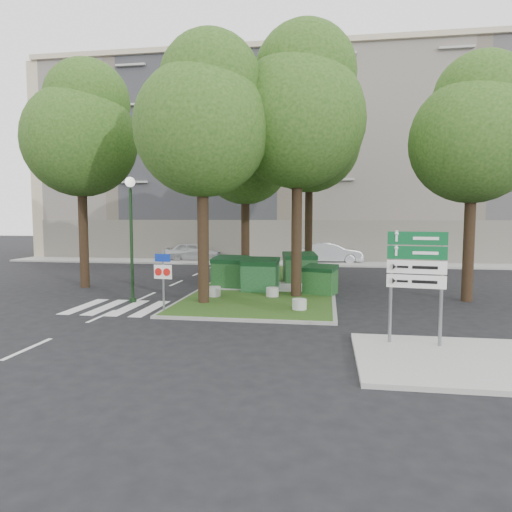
% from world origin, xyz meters
% --- Properties ---
extents(ground, '(120.00, 120.00, 0.00)m').
position_xyz_m(ground, '(0.00, 0.00, 0.00)').
color(ground, black).
rests_on(ground, ground).
extents(median_island, '(6.00, 16.00, 0.12)m').
position_xyz_m(median_island, '(0.50, 8.00, 0.06)').
color(median_island, '#224012').
rests_on(median_island, ground).
extents(median_kerb, '(6.30, 16.30, 0.10)m').
position_xyz_m(median_kerb, '(0.50, 8.00, 0.05)').
color(median_kerb, gray).
rests_on(median_kerb, ground).
extents(sidewalk_corner, '(5.00, 4.00, 0.12)m').
position_xyz_m(sidewalk_corner, '(6.50, -3.50, 0.06)').
color(sidewalk_corner, '#999993').
rests_on(sidewalk_corner, ground).
extents(building_sidewalk, '(42.00, 3.00, 0.12)m').
position_xyz_m(building_sidewalk, '(0.00, 18.50, 0.06)').
color(building_sidewalk, '#999993').
rests_on(building_sidewalk, ground).
extents(zebra_crossing, '(5.00, 3.00, 0.01)m').
position_xyz_m(zebra_crossing, '(-3.75, 1.50, 0.01)').
color(zebra_crossing, silver).
rests_on(zebra_crossing, ground).
extents(apartment_building, '(41.00, 12.00, 16.00)m').
position_xyz_m(apartment_building, '(0.00, 26.00, 8.00)').
color(apartment_building, '#C3B292').
rests_on(apartment_building, ground).
extents(tree_median_near_left, '(5.20, 5.20, 10.53)m').
position_xyz_m(tree_median_near_left, '(-1.41, 2.56, 7.32)').
color(tree_median_near_left, black).
rests_on(tree_median_near_left, ground).
extents(tree_median_near_right, '(5.60, 5.60, 11.46)m').
position_xyz_m(tree_median_near_right, '(2.09, 4.56, 7.99)').
color(tree_median_near_right, black).
rests_on(tree_median_near_right, ground).
extents(tree_median_mid, '(4.80, 4.80, 9.99)m').
position_xyz_m(tree_median_mid, '(-0.91, 9.06, 6.98)').
color(tree_median_mid, black).
rests_on(tree_median_mid, ground).
extents(tree_median_far, '(5.80, 5.80, 11.93)m').
position_xyz_m(tree_median_far, '(2.29, 12.06, 8.32)').
color(tree_median_far, black).
rests_on(tree_median_far, ground).
extents(tree_street_left, '(5.40, 5.40, 11.00)m').
position_xyz_m(tree_street_left, '(-8.41, 6.06, 7.65)').
color(tree_street_left, black).
rests_on(tree_street_left, ground).
extents(tree_street_right, '(5.00, 5.00, 10.06)m').
position_xyz_m(tree_street_right, '(9.09, 5.06, 6.98)').
color(tree_street_right, black).
rests_on(tree_street_right, ground).
extents(dumpster_a, '(1.78, 1.38, 1.50)m').
position_xyz_m(dumpster_a, '(-1.29, 6.46, 0.84)').
color(dumpster_a, '#0F3A11').
rests_on(dumpster_a, median_island).
extents(dumpster_b, '(1.71, 1.25, 1.52)m').
position_xyz_m(dumpster_b, '(0.31, 5.53, 0.85)').
color(dumpster_b, '#13431C').
rests_on(dumpster_b, median_island).
extents(dumpster_c, '(1.89, 1.52, 1.55)m').
position_xyz_m(dumpster_c, '(1.91, 8.58, 0.86)').
color(dumpster_c, '#0F3512').
rests_on(dumpster_c, median_island).
extents(dumpster_d, '(1.62, 1.37, 1.28)m').
position_xyz_m(dumpster_d, '(3.00, 5.19, 0.74)').
color(dumpster_d, '#144315').
rests_on(dumpster_d, median_island).
extents(bollard_left, '(0.57, 0.57, 0.40)m').
position_xyz_m(bollard_left, '(-1.42, 3.85, 0.32)').
color(bollard_left, '#979893').
rests_on(bollard_left, median_island).
extents(bollard_right, '(0.52, 0.52, 0.37)m').
position_xyz_m(bollard_right, '(2.31, 1.69, 0.31)').
color(bollard_right, '#ABADA7').
rests_on(bollard_right, median_island).
extents(bollard_mid, '(0.53, 0.53, 0.38)m').
position_xyz_m(bollard_mid, '(1.02, 4.19, 0.31)').
color(bollard_mid, '#9D9C98').
rests_on(bollard_mid, median_island).
extents(litter_bin, '(0.45, 0.45, 0.79)m').
position_xyz_m(litter_bin, '(1.86, 9.71, 0.52)').
color(litter_bin, yellow).
rests_on(litter_bin, median_island).
extents(street_lamp, '(0.40, 0.40, 5.05)m').
position_xyz_m(street_lamp, '(-4.51, 2.62, 3.18)').
color(street_lamp, black).
rests_on(street_lamp, ground).
extents(traffic_sign_pole, '(0.69, 0.13, 2.29)m').
position_xyz_m(traffic_sign_pole, '(-2.50, 0.76, 1.47)').
color(traffic_sign_pole, slate).
rests_on(traffic_sign_pole, ground).
extents(directional_sign, '(1.48, 0.29, 2.98)m').
position_xyz_m(directional_sign, '(5.59, -2.36, 2.10)').
color(directional_sign, slate).
rests_on(directional_sign, sidewalk_corner).
extents(car_white, '(4.55, 2.32, 1.48)m').
position_xyz_m(car_white, '(-7.01, 19.50, 0.74)').
color(car_white, silver).
rests_on(car_white, ground).
extents(car_silver, '(4.86, 2.25, 1.54)m').
position_xyz_m(car_silver, '(3.50, 19.50, 0.77)').
color(car_silver, '#ABADB4').
rests_on(car_silver, ground).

